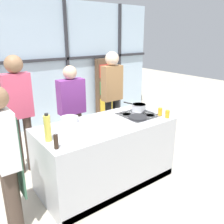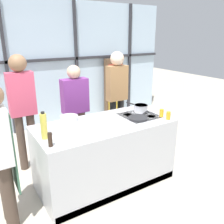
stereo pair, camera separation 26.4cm
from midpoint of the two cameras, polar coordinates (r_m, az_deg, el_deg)
The scene contains 16 objects.
ground_plane at distance 3.68m, azimuth 0.51°, elevation -16.21°, with size 18.00×18.00×0.00m, color #BCB29E.
back_window_wall at distance 5.49m, azimuth -14.77°, elevation 10.61°, with size 6.40×0.10×2.80m.
bookshelf at distance 6.17m, azimuth 1.62°, elevation 5.83°, with size 0.47×0.19×1.50m.
demo_island at distance 3.44m, azimuth 0.57°, elevation -9.89°, with size 1.89×0.91×0.92m.
chef at distance 2.71m, azimuth -22.56°, elevation -8.59°, with size 0.23×0.43×1.63m.
spectator_far_left at distance 3.76m, azimuth -18.86°, elevation 1.75°, with size 0.38×0.25×1.81m.
spectator_center_left at distance 4.08m, azimuth -6.99°, elevation 1.32°, with size 0.45×0.22×1.60m.
spectator_center_right at distance 4.45m, azimuth 2.90°, elevation 4.86°, with size 0.39×0.25×1.79m.
frying_pan at distance 3.43m, azimuth 8.55°, elevation -1.45°, with size 0.46×0.32×0.04m.
saucepan at distance 3.74m, azimuth 8.95°, elevation 0.92°, with size 0.22×0.40×0.11m.
white_plate at distance 3.20m, azimuth -6.97°, elevation -3.07°, with size 0.24×0.24×0.01m, color white.
mixing_bowl at distance 3.34m, azimuth -8.03°, elevation -1.52°, with size 0.25×0.25×0.08m.
oil_bottle at distance 2.80m, azimuth -13.51°, elevation -3.33°, with size 0.08×0.08×0.33m.
pepper_grinder at distance 2.62m, azimuth -11.88°, elevation -6.45°, with size 0.05×0.05×0.19m.
juice_glass_near at distance 3.49m, azimuth 15.54°, elevation -0.87°, with size 0.06×0.06×0.11m, color orange.
juice_glass_far at distance 3.58m, azimuth 13.91°, elevation -0.25°, with size 0.06×0.06×0.11m, color orange.
Camera 2 is at (-1.53, -2.62, 2.09)m, focal length 38.00 mm.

